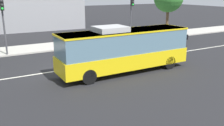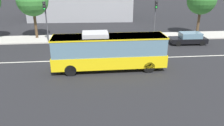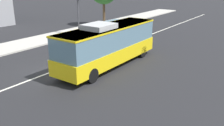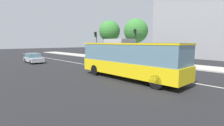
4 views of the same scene
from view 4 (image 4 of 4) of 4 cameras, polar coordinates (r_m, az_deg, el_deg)
ground_plane at (r=19.06m, az=2.89°, el=-2.56°), size 160.00×160.00×0.00m
sidewalk_kerb at (r=25.72m, az=16.23°, el=-0.18°), size 80.00×3.93×0.14m
lane_centre_line at (r=19.06m, az=2.89°, el=-2.54°), size 76.00×0.16×0.01m
transit_bus at (r=14.57m, az=5.82°, el=1.64°), size 10.01×2.56×3.46m
sedan_silver at (r=28.92m, az=-24.95°, el=1.51°), size 4.57×1.97×1.46m
traffic_light_near_corner at (r=26.03m, az=7.81°, el=7.82°), size 0.33×0.62×5.20m
traffic_light_far_corner at (r=33.27m, az=-5.47°, el=7.66°), size 0.34×0.62×5.20m
street_tree_kerbside_left at (r=29.26m, az=8.05°, el=10.66°), size 4.06×4.06×7.12m
street_tree_kerbside_right at (r=32.51m, az=-0.83°, el=10.65°), size 3.98×3.98×7.24m
office_block_background at (r=42.03m, az=30.26°, el=15.72°), size 20.12×13.06×20.40m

